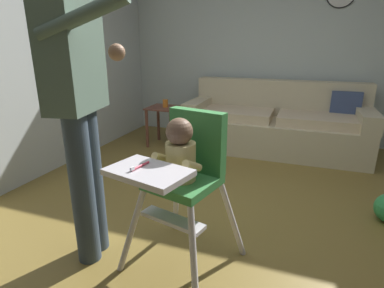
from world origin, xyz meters
TOP-DOWN VIEW (x-y plane):
  - ground at (0.00, 0.00)m, footprint 5.65×6.52m
  - wall_far at (0.00, 2.49)m, footprint 4.85×0.06m
  - wall_left at (-2.06, 0.30)m, footprint 0.06×5.52m
  - couch at (0.16, 1.97)m, footprint 2.21×0.86m
  - high_chair at (-0.14, -0.49)m, footprint 0.73×0.82m
  - adult_standing at (-0.72, -0.60)m, footprint 0.58×0.50m
  - side_table at (-1.26, 1.65)m, footprint 0.40×0.40m
  - sippy_cup at (-1.24, 1.65)m, footprint 0.07×0.07m

SIDE VIEW (x-z plane):
  - ground at x=0.00m, z-range -0.10..0.00m
  - couch at x=0.16m, z-range -0.10..0.76m
  - side_table at x=-1.26m, z-range 0.12..0.64m
  - sippy_cup at x=-1.24m, z-range 0.52..0.62m
  - high_chair at x=-0.14m, z-range 0.18..1.13m
  - adult_standing at x=-0.72m, z-range 0.12..1.88m
  - wall_far at x=0.00m, z-range 0.00..2.69m
  - wall_left at x=-2.06m, z-range 0.00..2.69m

